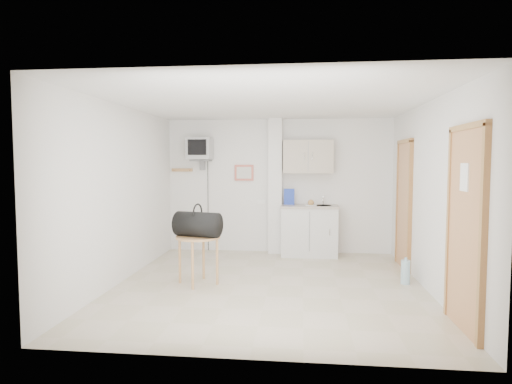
# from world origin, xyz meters

# --- Properties ---
(ground) EXTENTS (4.50, 4.50, 0.00)m
(ground) POSITION_xyz_m (0.00, 0.00, 0.00)
(ground) COLOR #C0B199
(ground) RESTS_ON ground
(room_envelope) EXTENTS (4.24, 4.54, 2.55)m
(room_envelope) POSITION_xyz_m (0.24, 0.09, 1.54)
(room_envelope) COLOR white
(room_envelope) RESTS_ON ground
(kitchenette) EXTENTS (1.03, 0.58, 2.10)m
(kitchenette) POSITION_xyz_m (0.57, 2.00, 0.80)
(kitchenette) COLOR silver
(kitchenette) RESTS_ON ground
(crt_television) EXTENTS (0.44, 0.45, 2.15)m
(crt_television) POSITION_xyz_m (-1.45, 2.02, 1.94)
(crt_television) COLOR slate
(crt_television) RESTS_ON ground
(round_table) EXTENTS (0.62, 0.62, 0.68)m
(round_table) POSITION_xyz_m (-0.99, -0.04, 0.58)
(round_table) COLOR tan
(round_table) RESTS_ON ground
(duffel_bag) EXTENTS (0.68, 0.48, 0.46)m
(duffel_bag) POSITION_xyz_m (-0.98, -0.09, 0.85)
(duffel_bag) COLOR black
(duffel_bag) RESTS_ON round_table
(water_bottle) EXTENTS (0.12, 0.12, 0.37)m
(water_bottle) POSITION_xyz_m (1.89, 0.27, 0.17)
(water_bottle) COLOR #9ABECC
(water_bottle) RESTS_ON ground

